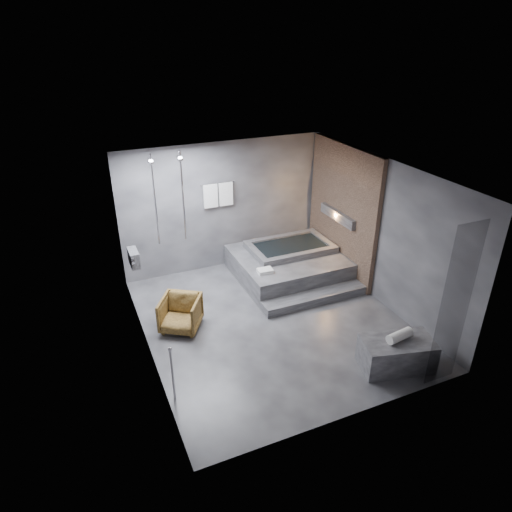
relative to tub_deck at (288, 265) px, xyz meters
name	(u,v)px	position (x,y,z in m)	size (l,w,h in m)	color
room	(289,227)	(-0.65, -1.21, 1.48)	(5.00, 5.04, 2.82)	#2E2D30
tub_deck	(288,265)	(0.00, 0.00, 0.00)	(2.20, 2.00, 0.50)	#333335
tub_step	(315,298)	(0.00, -1.18, -0.16)	(2.20, 0.36, 0.18)	#333335
concrete_bench	(396,354)	(0.22, -3.36, 0.00)	(1.11, 0.61, 0.50)	#343437
driftwood_chair	(181,313)	(-2.65, -0.98, 0.06)	(0.67, 0.68, 0.62)	#422C10
rolled_towel	(400,336)	(0.23, -3.34, 0.33)	(0.16, 0.16, 0.44)	white
deck_towel	(265,271)	(-0.78, -0.53, 0.29)	(0.29, 0.22, 0.08)	silver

